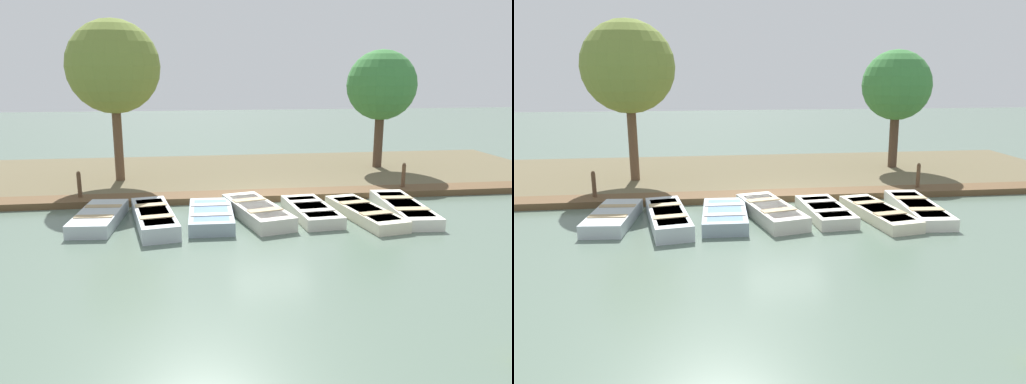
% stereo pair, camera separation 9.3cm
% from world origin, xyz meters
% --- Properties ---
extents(ground_plane, '(80.00, 80.00, 0.00)m').
position_xyz_m(ground_plane, '(0.00, 0.00, 0.00)').
color(ground_plane, '#566B5B').
extents(shore_bank, '(8.00, 24.00, 0.20)m').
position_xyz_m(shore_bank, '(-5.00, 0.00, 0.10)').
color(shore_bank, brown).
rests_on(shore_bank, ground_plane).
extents(dock_walkway, '(1.03, 23.04, 0.21)m').
position_xyz_m(dock_walkway, '(-1.23, 0.00, 0.11)').
color(dock_walkway, brown).
rests_on(dock_walkway, ground_plane).
extents(rowboat_0, '(2.84, 1.31, 0.38)m').
position_xyz_m(rowboat_0, '(0.97, -5.05, 0.19)').
color(rowboat_0, '#B2BCC1').
rests_on(rowboat_0, ground_plane).
extents(rowboat_1, '(3.39, 1.53, 0.44)m').
position_xyz_m(rowboat_1, '(1.31, -3.53, 0.22)').
color(rowboat_1, '#B2BCC1').
rests_on(rowboat_1, ground_plane).
extents(rowboat_2, '(2.73, 1.28, 0.39)m').
position_xyz_m(rowboat_2, '(1.23, -1.96, 0.19)').
color(rowboat_2, '#8C9EA8').
rests_on(rowboat_2, ground_plane).
extents(rowboat_3, '(3.36, 1.81, 0.42)m').
position_xyz_m(rowboat_3, '(1.03, -0.64, 0.21)').
color(rowboat_3, beige).
rests_on(rowboat_3, ground_plane).
extents(rowboat_4, '(2.83, 1.30, 0.36)m').
position_xyz_m(rowboat_4, '(1.09, 0.95, 0.18)').
color(rowboat_4, beige).
rests_on(rowboat_4, ground_plane).
extents(rowboat_5, '(3.35, 1.51, 0.34)m').
position_xyz_m(rowboat_5, '(1.44, 2.44, 0.17)').
color(rowboat_5, beige).
rests_on(rowboat_5, ground_plane).
extents(rowboat_6, '(3.51, 1.25, 0.36)m').
position_xyz_m(rowboat_6, '(1.17, 3.74, 0.18)').
color(rowboat_6, silver).
rests_on(rowboat_6, ground_plane).
extents(mooring_post_near, '(0.13, 0.13, 1.05)m').
position_xyz_m(mooring_post_near, '(-1.38, -6.01, 0.53)').
color(mooring_post_near, brown).
rests_on(mooring_post_near, ground_plane).
extents(mooring_post_far, '(0.13, 0.13, 1.05)m').
position_xyz_m(mooring_post_far, '(-1.38, 4.83, 0.53)').
color(mooring_post_far, brown).
rests_on(mooring_post_far, ground_plane).
extents(park_tree_far_left, '(3.28, 3.28, 5.93)m').
position_xyz_m(park_tree_far_left, '(-3.90, -5.07, 4.26)').
color(park_tree_far_left, brown).
rests_on(park_tree_far_left, ground_plane).
extents(park_tree_left, '(2.82, 2.82, 4.99)m').
position_xyz_m(park_tree_left, '(-5.15, 5.34, 3.55)').
color(park_tree_left, '#4C3828').
rests_on(park_tree_left, ground_plane).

